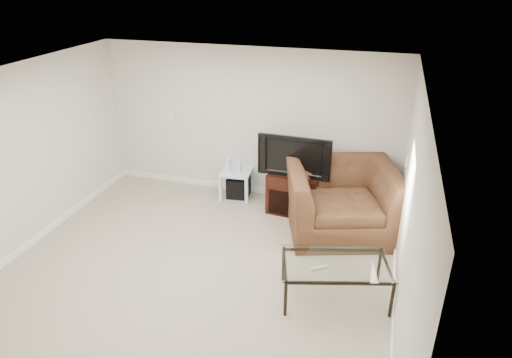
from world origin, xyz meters
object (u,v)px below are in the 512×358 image
(side_table, at_px, (237,183))
(coffee_table, at_px, (335,280))
(recliner, at_px, (342,190))
(television, at_px, (296,154))
(subwoofer, at_px, (239,187))
(tv_stand, at_px, (295,192))

(side_table, xyz_separation_m, coffee_table, (1.96, -2.18, 0.01))
(side_table, xyz_separation_m, recliner, (1.83, -0.62, 0.44))
(television, relative_size, subwoofer, 2.90)
(side_table, relative_size, recliner, 0.32)
(television, height_order, coffee_table, television)
(tv_stand, xyz_separation_m, side_table, (-1.06, 0.22, -0.10))
(subwoofer, bearing_deg, tv_stand, -13.13)
(side_table, height_order, coffee_table, coffee_table)
(tv_stand, relative_size, coffee_table, 0.63)
(tv_stand, xyz_separation_m, television, (-0.00, -0.03, 0.66))
(tv_stand, xyz_separation_m, recliner, (0.77, -0.40, 0.35))
(side_table, bearing_deg, recliner, -18.70)
(tv_stand, bearing_deg, side_table, 173.56)
(recliner, xyz_separation_m, coffee_table, (0.13, -1.56, -0.43))
(television, relative_size, coffee_table, 0.82)
(subwoofer, height_order, coffee_table, coffee_table)
(side_table, bearing_deg, subwoofer, 38.54)
(recliner, bearing_deg, coffee_table, -103.12)
(tv_stand, bearing_deg, recliner, -22.30)
(coffee_table, bearing_deg, television, 115.10)
(recliner, bearing_deg, side_table, 143.46)
(tv_stand, relative_size, television, 0.76)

